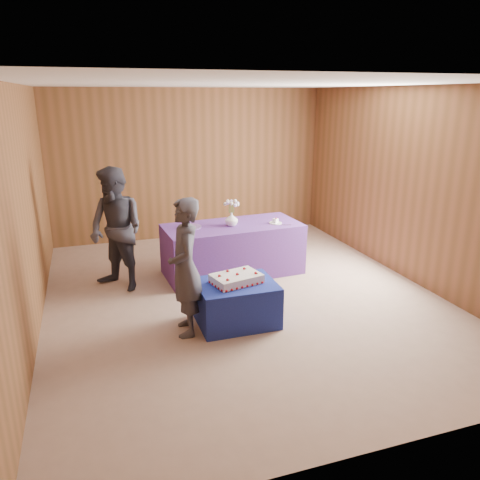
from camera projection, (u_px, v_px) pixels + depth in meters
name	position (u px, v px, depth m)	size (l,w,h in m)	color
ground	(243.00, 296.00, 6.24)	(6.00, 6.00, 0.00)	gray
room_shell	(243.00, 161.00, 5.70)	(5.04, 6.04, 2.72)	brown
cake_table	(236.00, 303.00, 5.46)	(0.90, 0.70, 0.50)	navy
serving_table	(233.00, 249.00, 6.97)	(2.00, 0.90, 0.75)	#5E328A
sheet_cake	(236.00, 278.00, 5.39)	(0.64, 0.51, 0.13)	white
vase	(231.00, 219.00, 6.78)	(0.19, 0.19, 0.19)	white
flower_spray	(231.00, 203.00, 6.71)	(0.23, 0.23, 0.18)	#326528
platter	(190.00, 227.00, 6.71)	(0.33, 0.33, 0.02)	#68478F
plate	(275.00, 223.00, 6.94)	(0.19, 0.19, 0.01)	white
cake_slice	(276.00, 220.00, 6.92)	(0.09, 0.09, 0.08)	white
knife	(282.00, 225.00, 6.85)	(0.26, 0.02, 0.00)	#B8B7BC
guest_left	(185.00, 268.00, 5.09)	(0.56, 0.37, 1.55)	#36353F
guest_right	(116.00, 230.00, 6.27)	(0.82, 0.64, 1.69)	#2F2E37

